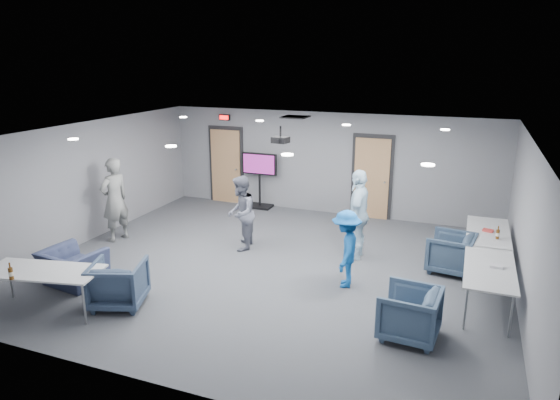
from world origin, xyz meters
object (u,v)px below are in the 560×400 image
(chair_front_a, at_px, (118,283))
(person_a, at_px, (115,200))
(person_c, at_px, (358,214))
(table_right_b, at_px, (490,270))
(chair_front_b, at_px, (73,267))
(person_b, at_px, (241,213))
(table_right_a, at_px, (488,233))
(tv_stand, at_px, (259,177))
(person_d, at_px, (346,249))
(chair_right_a, at_px, (451,253))
(chair_right_c, at_px, (409,313))
(bottle_front, at_px, (11,273))
(table_front_left, at_px, (43,272))
(bottle_right, at_px, (498,234))
(projector, at_px, (280,140))

(chair_front_a, bearing_deg, person_a, -70.35)
(person_c, relative_size, table_right_b, 0.99)
(chair_front_b, xyz_separation_m, table_right_b, (7.13, 1.77, 0.35))
(person_b, relative_size, table_right_a, 0.84)
(chair_front_b, bearing_deg, tv_stand, -94.46)
(person_b, height_order, person_c, person_c)
(person_a, xyz_separation_m, person_b, (2.90, 0.53, -0.14))
(person_d, distance_m, tv_stand, 5.30)
(chair_right_a, relative_size, table_right_b, 0.45)
(chair_right_c, distance_m, bottle_front, 6.15)
(person_d, bearing_deg, table_right_b, 82.14)
(chair_right_a, bearing_deg, chair_front_b, -56.64)
(person_d, xyz_separation_m, table_right_b, (2.42, 0.02, -0.03))
(table_right_a, distance_m, table_front_left, 8.24)
(chair_front_a, bearing_deg, table_front_left, 11.59)
(chair_right_a, bearing_deg, bottle_front, -46.65)
(table_front_left, bearing_deg, chair_front_b, 96.57)
(table_front_left, bearing_deg, bottle_right, 19.22)
(chair_right_c, xyz_separation_m, chair_front_a, (-4.71, -0.73, 0.00))
(chair_right_c, height_order, table_right_b, chair_right_c)
(person_c, relative_size, bottle_front, 6.72)
(person_a, height_order, table_front_left, person_a)
(person_c, bearing_deg, chair_right_c, 24.58)
(table_front_left, bearing_deg, person_c, 32.03)
(projector, bearing_deg, chair_front_b, -125.80)
(chair_right_c, bearing_deg, bottle_right, 161.33)
(person_a, height_order, chair_right_c, person_a)
(table_front_left, relative_size, bottle_front, 7.18)
(table_right_b, distance_m, bottle_right, 1.52)
(person_d, relative_size, table_right_b, 0.75)
(chair_front_b, relative_size, table_front_left, 0.51)
(person_a, xyz_separation_m, chair_front_b, (0.77, -2.21, -0.63))
(chair_front_b, bearing_deg, projector, -124.93)
(person_c, bearing_deg, table_right_b, 58.50)
(person_a, height_order, chair_front_a, person_a)
(chair_right_c, xyz_separation_m, table_right_a, (1.10, 3.31, 0.30))
(table_right_b, bearing_deg, person_a, 86.86)
(person_d, xyz_separation_m, chair_right_c, (1.32, -1.39, -0.33))
(person_b, distance_m, chair_front_b, 3.51)
(chair_right_a, distance_m, table_right_b, 1.52)
(person_c, height_order, projector, projector)
(chair_right_c, relative_size, table_right_a, 0.44)
(table_front_left, bearing_deg, chair_right_a, 21.37)
(bottle_front, distance_m, projector, 5.54)
(chair_right_a, bearing_deg, person_d, -44.83)
(person_a, xyz_separation_m, person_d, (5.48, -0.45, -0.24))
(person_c, height_order, bottle_front, person_c)
(person_c, bearing_deg, chair_front_a, -44.75)
(person_a, height_order, person_b, person_a)
(chair_front_b, bearing_deg, bottle_front, 104.57)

